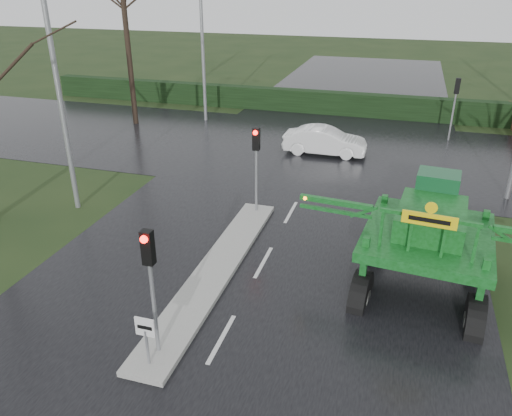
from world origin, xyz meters
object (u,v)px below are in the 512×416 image
(traffic_signal_far, at_px, (456,95))
(street_light_left_far, at_px, (206,23))
(street_light_left_near, at_px, (60,57))
(white_sedan, at_px, (324,154))
(keep_left_sign, at_px, (146,334))
(crop_sprayer, at_px, (368,234))
(traffic_signal_mid, at_px, (256,152))
(traffic_signal_near, at_px, (150,267))

(traffic_signal_far, bearing_deg, street_light_left_far, 0.03)
(street_light_left_near, bearing_deg, white_sedan, 49.07)
(traffic_signal_far, bearing_deg, keep_left_sign, 70.07)
(street_light_left_far, distance_m, crop_sprayer, 20.83)
(traffic_signal_mid, xyz_separation_m, white_sedan, (1.35, 8.02, -2.59))
(traffic_signal_far, xyz_separation_m, crop_sprayer, (-3.19, -16.92, -0.54))
(white_sedan, bearing_deg, crop_sprayer, -165.82)
(traffic_signal_mid, relative_size, street_light_left_far, 0.35)
(traffic_signal_mid, height_order, crop_sprayer, crop_sprayer)
(traffic_signal_near, bearing_deg, street_light_left_near, 134.53)
(traffic_signal_mid, height_order, white_sedan, traffic_signal_mid)
(keep_left_sign, xyz_separation_m, white_sedan, (1.35, 17.01, -1.06))
(street_light_left_far, bearing_deg, white_sedan, -28.54)
(keep_left_sign, relative_size, traffic_signal_near, 0.38)
(traffic_signal_near, height_order, crop_sprayer, crop_sprayer)
(traffic_signal_far, bearing_deg, traffic_signal_mid, 58.07)
(street_light_left_near, distance_m, crop_sprayer, 12.51)
(keep_left_sign, height_order, white_sedan, keep_left_sign)
(traffic_signal_near, bearing_deg, keep_left_sign, -90.00)
(street_light_left_far, relative_size, white_sedan, 2.32)
(keep_left_sign, relative_size, traffic_signal_far, 0.38)
(traffic_signal_far, xyz_separation_m, street_light_left_far, (-14.69, -0.01, 3.40))
(traffic_signal_near, bearing_deg, crop_sprayer, 41.60)
(traffic_signal_near, relative_size, traffic_signal_mid, 1.00)
(street_light_left_near, relative_size, white_sedan, 2.32)
(traffic_signal_near, relative_size, street_light_left_near, 0.35)
(traffic_signal_near, height_order, white_sedan, traffic_signal_near)
(traffic_signal_near, bearing_deg, traffic_signal_mid, 90.00)
(street_light_left_near, bearing_deg, street_light_left_far, 90.00)
(traffic_signal_mid, distance_m, street_light_left_far, 14.68)
(street_light_left_near, height_order, crop_sprayer, street_light_left_near)
(keep_left_sign, bearing_deg, traffic_signal_mid, 90.00)
(crop_sprayer, bearing_deg, traffic_signal_mid, 142.02)
(traffic_signal_far, bearing_deg, crop_sprayer, 79.33)
(traffic_signal_mid, bearing_deg, traffic_signal_far, 58.07)
(keep_left_sign, distance_m, white_sedan, 17.10)
(traffic_signal_far, distance_m, street_light_left_far, 15.08)
(street_light_left_near, height_order, street_light_left_far, same)
(white_sedan, bearing_deg, traffic_signal_mid, 169.91)
(traffic_signal_mid, height_order, traffic_signal_far, same)
(crop_sprayer, relative_size, white_sedan, 1.79)
(crop_sprayer, distance_m, white_sedan, 13.01)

